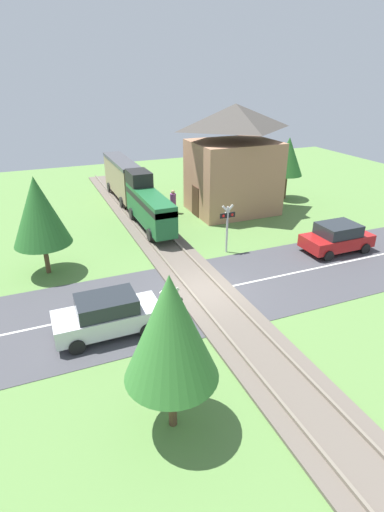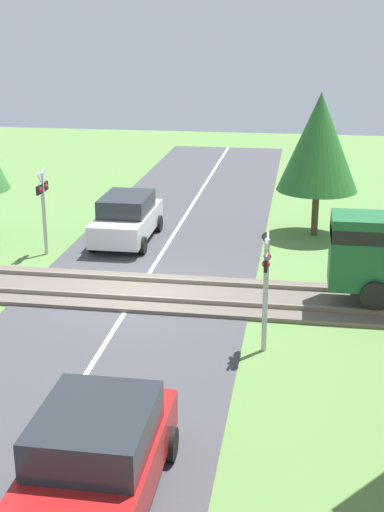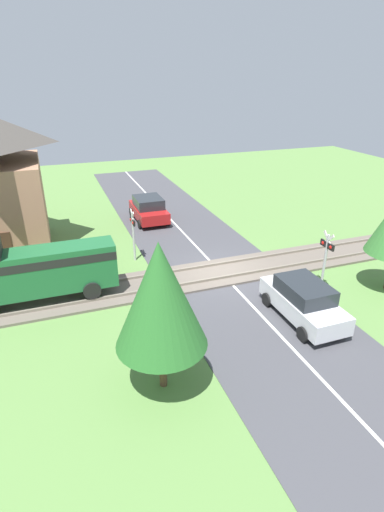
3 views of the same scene
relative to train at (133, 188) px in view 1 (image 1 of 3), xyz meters
name	(u,v)px [view 1 (image 1 of 3)]	position (x,y,z in m)	size (l,w,h in m)	color
ground_plane	(205,292)	(0.00, -12.33, -1.86)	(60.00, 60.00, 0.00)	#5B8442
road_surface	(205,292)	(0.00, -12.33, -1.85)	(48.00, 6.40, 0.02)	#424247
track_bed	(205,291)	(0.00, -12.33, -1.79)	(2.80, 48.00, 0.24)	#665B51
train	(133,188)	(0.00, 0.00, 0.00)	(1.58, 13.87, 3.18)	#1E6033
car_near_crossing	(107,315)	(-4.79, -13.77, -1.02)	(4.09, 1.86, 1.63)	silver
car_far_side	(337,237)	(8.85, -10.89, -1.02)	(3.95, 2.05, 1.63)	#A81919
crossing_signal_west_approach	(170,314)	(-3.01, -16.05, -0.05)	(0.90, 0.18, 2.80)	#B7B7B7
crossing_signal_east_approach	(227,222)	(3.01, -8.62, -0.05)	(0.90, 0.18, 2.80)	#B7B7B7
station_building	(233,161)	(6.73, -2.17, 1.77)	(6.22, 5.01, 7.43)	#AD7A5B
pedestrian_by_station	(173,203)	(2.58, -1.05, -1.08)	(0.42, 0.42, 1.71)	#7F3D84
tree_by_station	(288,157)	(12.11, -1.06, 1.49)	(2.41, 2.41, 4.81)	brown
tree_roadside_hedge	(39,211)	(-6.56, -7.41, 1.44)	(2.80, 2.80, 4.99)	brown
tree_beyond_track	(170,329)	(-4.01, -18.95, 1.51)	(2.60, 2.60, 4.94)	brown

